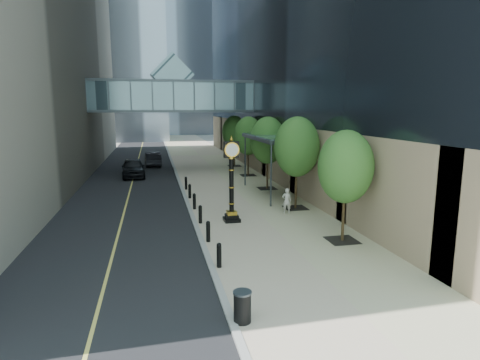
% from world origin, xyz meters
% --- Properties ---
extents(ground, '(320.00, 320.00, 0.00)m').
position_xyz_m(ground, '(0.00, 0.00, 0.00)').
color(ground, gray).
rests_on(ground, ground).
extents(road, '(8.00, 180.00, 0.02)m').
position_xyz_m(road, '(-7.00, 40.00, 0.01)').
color(road, black).
rests_on(road, ground).
extents(sidewalk, '(8.00, 180.00, 0.06)m').
position_xyz_m(sidewalk, '(1.00, 40.00, 0.03)').
color(sidewalk, tan).
rests_on(sidewalk, ground).
extents(curb, '(0.25, 180.00, 0.07)m').
position_xyz_m(curb, '(-3.00, 40.00, 0.04)').
color(curb, gray).
rests_on(curb, ground).
extents(distant_tower_c, '(22.00, 22.00, 65.00)m').
position_xyz_m(distant_tower_c, '(-6.00, 120.00, 32.50)').
color(distant_tower_c, '#AEC2DC').
rests_on(distant_tower_c, ground).
extents(skywalk, '(17.00, 4.20, 5.80)m').
position_xyz_m(skywalk, '(-3.00, 28.00, 7.71)').
color(skywalk, slate).
rests_on(skywalk, ground).
extents(entrance_canopy, '(3.00, 8.00, 4.38)m').
position_xyz_m(entrance_canopy, '(3.48, 14.00, 4.19)').
color(entrance_canopy, '#383F44').
rests_on(entrance_canopy, ground).
extents(bollard_row, '(0.20, 16.20, 0.90)m').
position_xyz_m(bollard_row, '(-2.70, 9.00, 0.51)').
color(bollard_row, black).
rests_on(bollard_row, sidewalk).
extents(street_trees, '(2.81, 28.62, 5.77)m').
position_xyz_m(street_trees, '(3.60, 16.10, 3.81)').
color(street_trees, black).
rests_on(street_trees, sidewalk).
extents(street_clock, '(0.89, 0.89, 4.67)m').
position_xyz_m(street_clock, '(-0.94, 7.42, 2.08)').
color(street_clock, black).
rests_on(street_clock, sidewalk).
extents(trash_bin, '(0.63, 0.63, 0.90)m').
position_xyz_m(trash_bin, '(-2.70, -3.25, 0.51)').
color(trash_bin, black).
rests_on(trash_bin, sidewalk).
extents(pedestrian, '(0.62, 0.47, 1.55)m').
position_xyz_m(pedestrian, '(2.64, 8.42, 0.83)').
color(pedestrian, beige).
rests_on(pedestrian, sidewalk).
extents(car_near, '(2.34, 5.16, 1.72)m').
position_xyz_m(car_near, '(-7.00, 24.24, 0.88)').
color(car_near, black).
rests_on(car_near, road).
extents(car_far, '(1.92, 4.79, 1.55)m').
position_xyz_m(car_far, '(-5.21, 31.47, 0.79)').
color(car_far, black).
rests_on(car_far, road).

